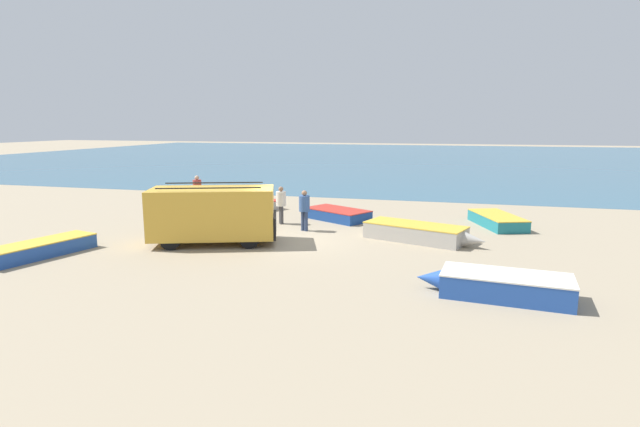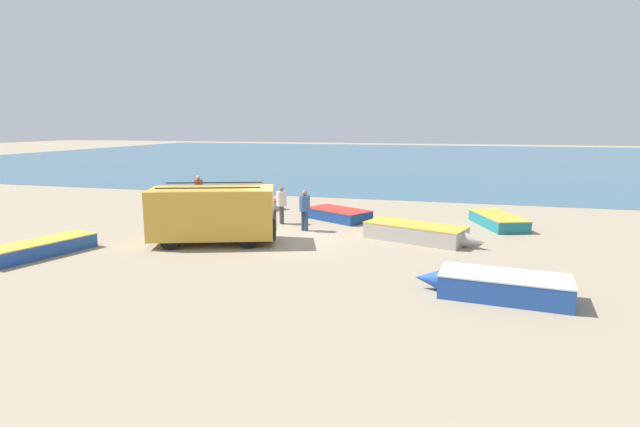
# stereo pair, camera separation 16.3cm
# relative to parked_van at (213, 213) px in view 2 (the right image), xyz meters

# --- Properties ---
(ground_plane) EXTENTS (200.00, 200.00, 0.00)m
(ground_plane) POSITION_rel_parked_van_xyz_m (2.68, 1.09, -1.22)
(ground_plane) COLOR gray
(sea_water) EXTENTS (120.00, 80.00, 0.01)m
(sea_water) POSITION_rel_parked_van_xyz_m (2.68, 53.09, -1.22)
(sea_water) COLOR #33607A
(sea_water) RESTS_ON ground_plane
(parked_van) EXTENTS (5.29, 3.64, 2.35)m
(parked_van) POSITION_rel_parked_van_xyz_m (0.00, 0.00, 0.00)
(parked_van) COLOR gold
(parked_van) RESTS_ON ground_plane
(fishing_rowboat_0) EXTENTS (2.16, 4.78, 0.54)m
(fishing_rowboat_0) POSITION_rel_parked_van_xyz_m (-5.20, -3.61, -0.95)
(fishing_rowboat_0) COLOR #234CA3
(fishing_rowboat_0) RESTS_ON ground_plane
(fishing_rowboat_1) EXTENTS (2.60, 4.27, 0.54)m
(fishing_rowboat_1) POSITION_rel_parked_van_xyz_m (11.09, 6.60, -0.95)
(fishing_rowboat_1) COLOR #1E757F
(fishing_rowboat_1) RESTS_ON ground_plane
(fishing_rowboat_2) EXTENTS (3.87, 3.02, 0.53)m
(fishing_rowboat_2) POSITION_rel_parked_van_xyz_m (3.52, 6.16, -0.96)
(fishing_rowboat_2) COLOR navy
(fishing_rowboat_2) RESTS_ON ground_plane
(fishing_rowboat_3) EXTENTS (2.90, 3.96, 0.52)m
(fishing_rowboat_3) POSITION_rel_parked_van_xyz_m (-1.50, 7.12, -0.96)
(fishing_rowboat_3) COLOR #ADA89E
(fishing_rowboat_3) RESTS_ON ground_plane
(fishing_rowboat_4) EXTENTS (4.24, 1.84, 0.67)m
(fishing_rowboat_4) POSITION_rel_parked_van_xyz_m (10.48, -3.62, -0.89)
(fishing_rowboat_4) COLOR #234CA3
(fishing_rowboat_4) RESTS_ON ground_plane
(fishing_rowboat_5) EXTENTS (4.97, 2.80, 0.67)m
(fishing_rowboat_5) POSITION_rel_parked_van_xyz_m (7.83, 2.57, -0.88)
(fishing_rowboat_5) COLOR #ADA89E
(fishing_rowboat_5) RESTS_ON ground_plane
(fisherman_0) EXTENTS (0.48, 0.48, 1.82)m
(fisherman_0) POSITION_rel_parked_van_xyz_m (-4.85, 7.51, -0.13)
(fisherman_0) COLOR navy
(fisherman_0) RESTS_ON ground_plane
(fisherman_1) EXTENTS (0.48, 0.48, 1.81)m
(fisherman_1) POSITION_rel_parked_van_xyz_m (2.78, 3.18, -0.14)
(fisherman_1) COLOR navy
(fisherman_1) RESTS_ON ground_plane
(fisherman_2) EXTENTS (0.47, 0.47, 1.78)m
(fisherman_2) POSITION_rel_parked_van_xyz_m (1.26, 4.38, -0.15)
(fisherman_2) COLOR #38383D
(fisherman_2) RESTS_ON ground_plane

